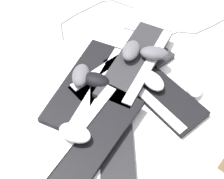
{
  "coord_description": "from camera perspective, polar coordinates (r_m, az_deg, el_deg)",
  "views": [
    {
      "loc": [
        -0.08,
        0.7,
        0.97
      ],
      "look_at": [
        -0.01,
        -0.0,
        0.03
      ],
      "focal_mm": 50.0,
      "sensor_mm": 36.0,
      "label": 1
    }
  ],
  "objects": [
    {
      "name": "mouse_5",
      "position": [
        1.2,
        -5.73,
        2.63
      ],
      "size": [
        0.07,
        0.11,
        0.04
      ],
      "primitive_type": "ellipsoid",
      "rotation": [
        0.0,
        0.0,
        1.58
      ],
      "color": "#4C4C51",
      "rests_on": "keyboard_0"
    },
    {
      "name": "keyboard_4",
      "position": [
        1.05,
        -3.74,
        -9.03
      ],
      "size": [
        0.33,
        0.46,
        0.03
      ],
      "color": "black",
      "rests_on": "keyboard_1"
    },
    {
      "name": "mouse_3",
      "position": [
        1.24,
        7.7,
        6.64
      ],
      "size": [
        0.11,
        0.07,
        0.04
      ],
      "primitive_type": "ellipsoid",
      "rotation": [
        0.0,
        0.0,
        3.14
      ],
      "color": "#4C4C51",
      "rests_on": "keyboard_5"
    },
    {
      "name": "keyboard_2",
      "position": [
        1.21,
        7.43,
        0.4
      ],
      "size": [
        0.42,
        0.42,
        0.03
      ],
      "color": "black",
      "rests_on": "ground"
    },
    {
      "name": "keyboard_0",
      "position": [
        1.22,
        -4.89,
        1.15
      ],
      "size": [
        0.28,
        0.46,
        0.03
      ],
      "color": "black",
      "rests_on": "ground"
    },
    {
      "name": "keyboard_3",
      "position": [
        1.25,
        2.02,
        3.31
      ],
      "size": [
        0.41,
        0.42,
        0.03
      ],
      "color": "#232326",
      "rests_on": "ground"
    },
    {
      "name": "mouse_4",
      "position": [
        1.18,
        -2.94,
        1.74
      ],
      "size": [
        0.12,
        0.09,
        0.04
      ],
      "primitive_type": "ellipsoid",
      "rotation": [
        0.0,
        0.0,
        6.01
      ],
      "color": "black",
      "rests_on": "keyboard_0"
    },
    {
      "name": "keyboard_5",
      "position": [
        1.25,
        4.45,
        4.98
      ],
      "size": [
        0.3,
        0.46,
        0.03
      ],
      "color": "#232326",
      "rests_on": "keyboard_3"
    },
    {
      "name": "mouse_6",
      "position": [
        1.02,
        -6.81,
        -7.87
      ],
      "size": [
        0.13,
        0.1,
        0.04
      ],
      "primitive_type": "ellipsoid",
      "rotation": [
        0.0,
        0.0,
        5.97
      ],
      "color": "silver",
      "rests_on": "keyboard_4"
    },
    {
      "name": "mouse_0",
      "position": [
        1.19,
        7.41,
        1.66
      ],
      "size": [
        0.12,
        0.13,
        0.04
      ],
      "primitive_type": "ellipsoid",
      "rotation": [
        0.0,
        0.0,
        5.41
      ],
      "color": "silver",
      "rests_on": "keyboard_2"
    },
    {
      "name": "ground_plane",
      "position": [
        1.2,
        -0.53,
        -0.95
      ],
      "size": [
        3.2,
        3.2,
        0.0
      ],
      "primitive_type": "plane",
      "color": "white"
    },
    {
      "name": "cable_0",
      "position": [
        1.53,
        -4.04,
        13.9
      ],
      "size": [
        0.33,
        0.3,
        0.01
      ],
      "color": "#59595B",
      "rests_on": "ground"
    },
    {
      "name": "keyboard_1",
      "position": [
        1.1,
        -0.35,
        -7.39
      ],
      "size": [
        0.2,
        0.46,
        0.03
      ],
      "color": "black",
      "rests_on": "ground"
    },
    {
      "name": "mouse_1",
      "position": [
        1.24,
        3.5,
        7.13
      ],
      "size": [
        0.09,
        0.12,
        0.04
      ],
      "primitive_type": "ellipsoid",
      "rotation": [
        0.0,
        0.0,
        4.48
      ],
      "color": "#4C4C51",
      "rests_on": "keyboard_5"
    },
    {
      "name": "mouse_2",
      "position": [
        1.24,
        14.83,
        0.59
      ],
      "size": [
        0.07,
        0.11,
        0.04
      ],
      "primitive_type": "ellipsoid",
      "rotation": [
        0.0,
        0.0,
        4.7
      ],
      "color": "silver",
      "rests_on": "ground"
    },
    {
      "name": "cable_1",
      "position": [
        1.54,
        15.83,
        11.96
      ],
      "size": [
        0.6,
        0.43,
        0.01
      ],
      "color": "#59595B",
      "rests_on": "ground"
    }
  ]
}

